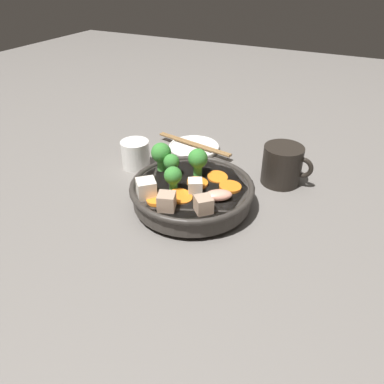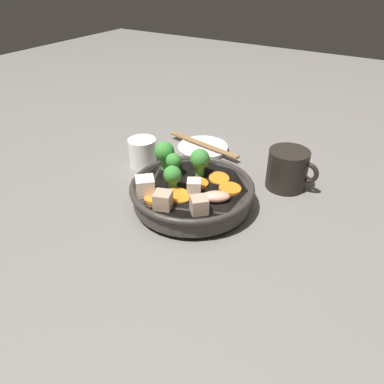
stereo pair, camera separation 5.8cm
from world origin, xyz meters
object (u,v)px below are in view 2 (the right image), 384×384
Objects in this scene: dark_mug at (288,169)px; chopsticks_pair at (203,144)px; tea_cup at (143,152)px; stirfry_bowl at (191,190)px; side_saucer at (203,148)px.

chopsticks_pair is at bearing 166.69° from dark_mug.
tea_cup is 0.34m from dark_mug.
chopsticks_pair is (-0.24, 0.06, -0.03)m from dark_mug.
side_saucer is (-0.11, 0.23, -0.03)m from stirfry_bowl.
dark_mug is at bearing 50.71° from stirfry_bowl.
chopsticks_pair is (0.08, 0.14, -0.02)m from tea_cup.
dark_mug is (0.33, 0.08, 0.01)m from tea_cup.
stirfry_bowl reaches higher than side_saucer.
side_saucer is at bearing 166.69° from dark_mug.
tea_cup is at bearing 155.64° from stirfry_bowl.
stirfry_bowl is at bearing -129.29° from dark_mug.
chopsticks_pair is (-0.11, 0.23, -0.02)m from stirfry_bowl.
tea_cup is 0.61× the size of dark_mug.
dark_mug reaches higher than tea_cup.
side_saucer is at bearing 59.42° from tea_cup.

